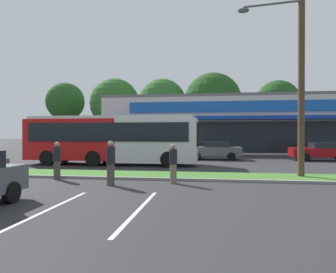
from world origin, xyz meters
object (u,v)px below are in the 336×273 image
Objects in this scene: utility_pole at (298,48)px; car_4 at (323,151)px; pedestrian_near_bench at (57,160)px; city_bus at (112,138)px; pedestrian_far at (173,163)px; car_2 at (214,150)px; pedestrian_mid at (111,163)px.

utility_pole is 12.32m from car_4.
utility_pole is 6.65× the size of pedestrian_near_bench.
city_bus is 6.91× the size of pedestrian_far.
utility_pole is at bearing 69.42° from pedestrian_near_bench.
car_2 is at bearing 88.48° from pedestrian_far.
pedestrian_far is (2.43, 0.84, -0.06)m from pedestrian_mid.
city_bus is at bearing -3.59° from pedestrian_mid.
car_4 is 18.17m from pedestrian_mid.
utility_pole is 9.96m from pedestrian_mid.
pedestrian_far reaches higher than car_2.
city_bus reaches higher than car_2.
car_2 is (-3.73, 10.08, -5.29)m from utility_pole.
city_bus is 16.05m from car_4.
pedestrian_far is (-5.55, -2.18, -5.22)m from utility_pole.
pedestrian_near_bench is at bearing -170.52° from utility_pole.
pedestrian_far is at bearing -92.72° from pedestrian_mid.
utility_pole is 12.23m from pedestrian_near_bench.
pedestrian_far is (5.37, -0.36, -0.03)m from pedestrian_near_bench.
pedestrian_far reaches higher than car_4.
pedestrian_near_bench is 1.03× the size of pedestrian_far.
car_4 is 19.56m from pedestrian_near_bench.
pedestrian_mid is at bearing 72.07° from car_2.
car_2 is 2.42× the size of pedestrian_mid.
pedestrian_far is at bearing 56.10° from pedestrian_near_bench.
city_bus is at bearing 37.30° from car_2.
pedestrian_near_bench reaches higher than pedestrian_far.
utility_pole reaches higher than pedestrian_mid.
city_bus is (-10.57, 4.87, -4.29)m from utility_pole.
utility_pole is 7.92m from pedestrian_far.
car_2 is 2.60× the size of pedestrian_far.
pedestrian_mid reaches higher than car_4.
utility_pole reaches higher than car_2.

